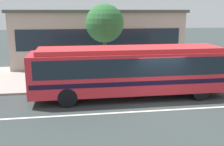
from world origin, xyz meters
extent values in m
plane|color=#333C3B|center=(0.00, 0.00, 0.00)|extent=(120.00, 120.00, 0.00)
cube|color=#A49890|center=(0.00, 6.87, 0.06)|extent=(60.00, 8.00, 0.12)
cube|color=silver|center=(0.00, -0.80, 0.00)|extent=(56.00, 0.16, 0.01)
cube|color=red|center=(-1.40, 1.52, 1.52)|extent=(10.98, 2.58, 2.20)
cube|color=red|center=(-1.40, 1.52, 2.74)|extent=(10.10, 2.27, 0.24)
cube|color=#19232D|center=(-1.40, 1.52, 1.96)|extent=(10.33, 2.60, 0.97)
cube|color=black|center=(-1.40, 1.52, 1.13)|extent=(10.76, 2.60, 0.24)
cube|color=#19232D|center=(4.04, 1.54, 1.96)|extent=(0.13, 2.23, 1.06)
cylinder|color=black|center=(2.33, 2.66, 0.50)|extent=(1.00, 0.28, 1.00)
cylinder|color=black|center=(2.34, 0.41, 0.50)|extent=(1.00, 0.28, 1.00)
cylinder|color=black|center=(-4.91, 2.63, 0.50)|extent=(1.00, 0.28, 1.00)
cylinder|color=black|center=(-4.90, 0.38, 0.50)|extent=(1.00, 0.28, 1.00)
cylinder|color=#7B5B5E|center=(-5.98, 3.46, 0.54)|extent=(0.14, 0.14, 0.84)
cylinder|color=#7B5B5E|center=(-5.89, 3.32, 0.54)|extent=(0.14, 0.14, 0.84)
cylinder|color=#CB3B3C|center=(-5.93, 3.39, 1.24)|extent=(0.47, 0.47, 0.56)
sphere|color=#E5B28C|center=(-5.93, 3.39, 1.64)|extent=(0.24, 0.24, 0.24)
cylinder|color=#7A6062|center=(-3.83, 3.32, 0.53)|extent=(0.14, 0.14, 0.83)
cylinder|color=#7A6062|center=(-3.73, 3.45, 0.53)|extent=(0.14, 0.14, 0.83)
cylinder|color=#3F6DC0|center=(-3.78, 3.39, 1.27)|extent=(0.47, 0.47, 0.64)
sphere|color=tan|center=(-3.78, 3.39, 1.70)|extent=(0.22, 0.22, 0.22)
cylinder|color=gray|center=(3.74, 3.32, 1.32)|extent=(0.08, 0.08, 2.39)
cube|color=yellow|center=(3.74, 3.32, 2.31)|extent=(0.15, 0.44, 0.56)
cylinder|color=brown|center=(-2.24, 6.31, 1.56)|extent=(0.26, 0.26, 2.88)
sphere|color=#2B6733|center=(-2.24, 6.31, 3.95)|extent=(2.72, 2.72, 2.72)
cube|color=#AC9B8C|center=(-2.27, 12.57, 2.32)|extent=(14.39, 7.45, 4.65)
cube|color=#19232D|center=(-2.27, 8.82, 2.56)|extent=(13.24, 0.04, 1.67)
cube|color=#454D3E|center=(-2.27, 12.57, 4.77)|extent=(14.79, 7.85, 0.24)
camera|label=1|loc=(-4.62, -12.95, 4.84)|focal=43.37mm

